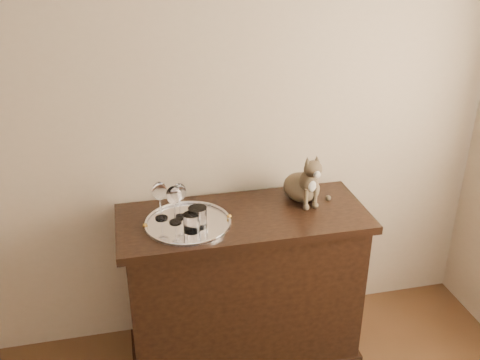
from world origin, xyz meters
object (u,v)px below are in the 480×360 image
object	(u,v)px
tumbler_b	(192,223)
wine_glass_a	(160,201)
wine_glass_b	(180,201)
sideboard	(243,288)
wine_glass_d	(174,205)
tray	(188,224)
cat	(302,175)
tumbler_a	(198,217)

from	to	relation	value
tumbler_b	wine_glass_a	bearing A→B (deg)	130.47
wine_glass_b	tumbler_b	distance (m)	0.15
sideboard	wine_glass_d	bearing A→B (deg)	-178.05
wine_glass_a	wine_glass_b	size ratio (longest dim) A/B	1.08
wine_glass_b	wine_glass_a	bearing A→B (deg)	175.29
sideboard	tumbler_b	size ratio (longest dim) A/B	14.02
tray	cat	size ratio (longest dim) A/B	1.48
wine_glass_d	tumbler_a	world-z (taller)	wine_glass_d
wine_glass_a	wine_glass_b	bearing A→B (deg)	-4.71
wine_glass_d	cat	bearing A→B (deg)	9.43
tumbler_a	cat	world-z (taller)	cat
sideboard	cat	xyz separation A→B (m)	(0.32, 0.10, 0.56)
wine_glass_b	wine_glass_d	xyz separation A→B (m)	(-0.03, -0.04, 0.01)
tumbler_b	cat	world-z (taller)	cat
tumbler_b	cat	size ratio (longest dim) A/B	0.32
sideboard	cat	world-z (taller)	cat
wine_glass_b	cat	distance (m)	0.62
sideboard	wine_glass_d	xyz separation A→B (m)	(-0.33, -0.01, 0.53)
cat	tumbler_b	bearing A→B (deg)	-169.75
tumbler_b	wine_glass_b	bearing A→B (deg)	104.42
cat	tumbler_a	bearing A→B (deg)	-171.74
wine_glass_a	tumbler_a	bearing A→B (deg)	-35.85
tray	tumbler_b	xyz separation A→B (m)	(0.01, -0.07, 0.05)
wine_glass_a	wine_glass_b	distance (m)	0.09
sideboard	tumbler_a	xyz separation A→B (m)	(-0.23, -0.07, 0.48)
wine_glass_d	tumbler_b	size ratio (longest dim) A/B	2.16
tray	wine_glass_d	size ratio (longest dim) A/B	2.16
tray	tumbler_b	world-z (taller)	tumbler_b
wine_glass_d	tumbler_a	bearing A→B (deg)	-32.54
wine_glass_b	tray	bearing A→B (deg)	-66.61
tumbler_a	tumbler_b	size ratio (longest dim) A/B	1.13
tumbler_a	tumbler_b	distance (m)	0.05
wine_glass_b	wine_glass_d	bearing A→B (deg)	-123.24
wine_glass_b	tumbler_b	world-z (taller)	wine_glass_b
sideboard	wine_glass_b	world-z (taller)	wine_glass_b
sideboard	tumbler_a	distance (m)	0.54
tray	tumbler_a	bearing A→B (deg)	-46.42
wine_glass_d	cat	world-z (taller)	cat
wine_glass_a	cat	bearing A→B (deg)	4.55
wine_glass_a	wine_glass_b	xyz separation A→B (m)	(0.09, -0.01, -0.01)
wine_glass_b	tumbler_a	xyz separation A→B (m)	(0.07, -0.11, -0.04)
tumbler_b	tray	bearing A→B (deg)	96.27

